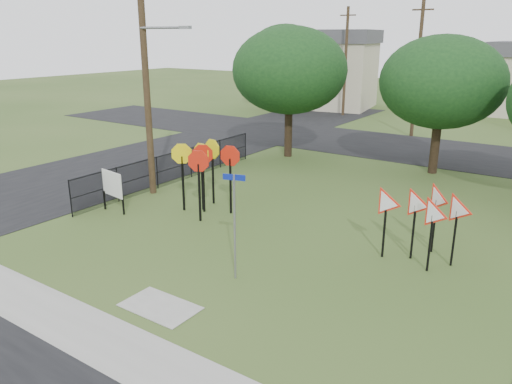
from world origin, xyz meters
TOP-DOWN VIEW (x-y plane):
  - ground at (0.00, 0.00)m, footprint 140.00×140.00m
  - sidewalk at (0.00, -4.20)m, footprint 30.00×1.60m
  - planting_strip at (0.00, -5.40)m, footprint 30.00×0.80m
  - street_left at (-12.00, 10.00)m, footprint 8.00×50.00m
  - street_far at (0.00, 20.00)m, footprint 60.00×8.00m
  - curb_pad at (0.00, -2.40)m, footprint 2.00×1.20m
  - street_name_sign at (0.64, 0.01)m, footprint 0.62×0.22m
  - stop_sign_cluster at (-3.76, 3.95)m, footprint 2.53×2.15m
  - yield_sign_cluster at (4.69, 4.22)m, footprint 2.93×1.99m
  - info_board at (-6.73, 1.82)m, footprint 1.32×0.25m
  - utility_pole_main at (-7.24, 4.50)m, footprint 3.55×0.33m
  - far_pole_a at (-2.00, 24.00)m, footprint 1.40×0.24m
  - far_pole_c at (-10.00, 30.00)m, footprint 1.40×0.24m
  - fence_run at (-7.60, 6.25)m, footprint 0.05×11.55m
  - house_left at (-14.00, 34.00)m, footprint 10.58×8.88m
  - tree_near_left at (-6.00, 14.00)m, footprint 6.40×6.40m
  - tree_near_mid at (2.00, 15.00)m, footprint 6.00×6.00m
  - tree_far_left at (-16.00, 30.00)m, footprint 6.80×6.80m

SIDE VIEW (x-z plane):
  - ground at x=0.00m, z-range 0.00..0.00m
  - planting_strip at x=0.00m, z-range 0.00..0.02m
  - sidewalk at x=0.00m, z-range 0.00..0.02m
  - street_left at x=-12.00m, z-range 0.00..0.02m
  - street_far at x=0.00m, z-range 0.00..0.02m
  - curb_pad at x=0.00m, z-range 0.00..0.02m
  - fence_run at x=-7.60m, z-range 0.03..1.53m
  - info_board at x=-6.73m, z-range 0.27..1.93m
  - yield_sign_cluster at x=4.69m, z-range 0.55..2.87m
  - street_name_sign at x=0.64m, z-range 0.22..3.34m
  - stop_sign_cluster at x=-3.76m, z-range 0.64..3.39m
  - house_left at x=-14.00m, z-range 0.05..7.25m
  - tree_near_mid at x=2.00m, z-range 1.14..7.94m
  - far_pole_a at x=-2.00m, z-range 0.10..9.10m
  - far_pole_c at x=-10.00m, z-range 0.10..9.10m
  - tree_near_left at x=-6.00m, z-range 1.22..8.49m
  - tree_far_left at x=-16.00m, z-range 1.31..9.04m
  - utility_pole_main at x=-7.24m, z-range 0.21..10.21m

